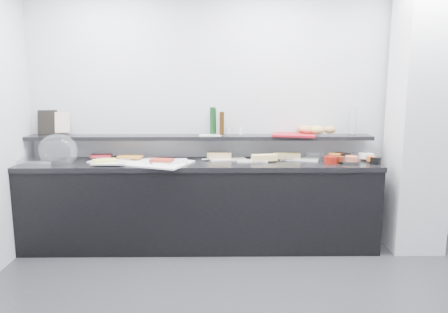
{
  "coord_description": "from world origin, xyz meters",
  "views": [
    {
      "loc": [
        -0.5,
        -2.67,
        1.73
      ],
      "look_at": [
        -0.45,
        1.45,
        1.0
      ],
      "focal_mm": 35.0,
      "sensor_mm": 36.0,
      "label": 1
    }
  ],
  "objects_px": {
    "bread_tray": "(294,135)",
    "condiment_tray": "(210,135)",
    "sandwich_plate_mid": "(253,161)",
    "cloche_base": "(41,161)",
    "framed_print": "(48,122)",
    "carafe": "(352,121)"
  },
  "relations": [
    {
      "from": "bread_tray",
      "to": "condiment_tray",
      "type": "bearing_deg",
      "value": -167.22
    },
    {
      "from": "sandwich_plate_mid",
      "to": "condiment_tray",
      "type": "bearing_deg",
      "value": 165.73
    },
    {
      "from": "cloche_base",
      "to": "condiment_tray",
      "type": "bearing_deg",
      "value": 16.51
    },
    {
      "from": "cloche_base",
      "to": "sandwich_plate_mid",
      "type": "relative_size",
      "value": 1.25
    },
    {
      "from": "cloche_base",
      "to": "framed_print",
      "type": "bearing_deg",
      "value": 104.69
    },
    {
      "from": "cloche_base",
      "to": "framed_print",
      "type": "height_order",
      "value": "framed_print"
    },
    {
      "from": "framed_print",
      "to": "condiment_tray",
      "type": "bearing_deg",
      "value": -10.16
    },
    {
      "from": "framed_print",
      "to": "bread_tray",
      "type": "bearing_deg",
      "value": -8.63
    },
    {
      "from": "condiment_tray",
      "to": "carafe",
      "type": "xyz_separation_m",
      "value": [
        1.49,
        0.04,
        0.14
      ]
    },
    {
      "from": "framed_print",
      "to": "condiment_tray",
      "type": "relative_size",
      "value": 1.12
    },
    {
      "from": "sandwich_plate_mid",
      "to": "framed_print",
      "type": "height_order",
      "value": "framed_print"
    },
    {
      "from": "condiment_tray",
      "to": "cloche_base",
      "type": "bearing_deg",
      "value": -174.17
    },
    {
      "from": "cloche_base",
      "to": "carafe",
      "type": "bearing_deg",
      "value": 14.62
    },
    {
      "from": "sandwich_plate_mid",
      "to": "bread_tray",
      "type": "relative_size",
      "value": 0.71
    },
    {
      "from": "sandwich_plate_mid",
      "to": "carafe",
      "type": "relative_size",
      "value": 1.03
    },
    {
      "from": "condiment_tray",
      "to": "bread_tray",
      "type": "relative_size",
      "value": 0.53
    },
    {
      "from": "carafe",
      "to": "sandwich_plate_mid",
      "type": "bearing_deg",
      "value": -170.31
    },
    {
      "from": "condiment_tray",
      "to": "carafe",
      "type": "relative_size",
      "value": 0.77
    },
    {
      "from": "condiment_tray",
      "to": "carafe",
      "type": "bearing_deg",
      "value": 1.77
    },
    {
      "from": "bread_tray",
      "to": "sandwich_plate_mid",
      "type": "bearing_deg",
      "value": -149.63
    },
    {
      "from": "carafe",
      "to": "condiment_tray",
      "type": "bearing_deg",
      "value": -178.33
    },
    {
      "from": "sandwich_plate_mid",
      "to": "cloche_base",
      "type": "bearing_deg",
      "value": -175.77
    }
  ]
}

